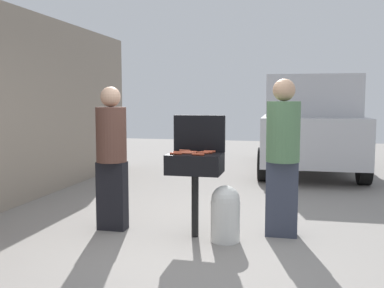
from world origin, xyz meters
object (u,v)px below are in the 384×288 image
object	(u,v)px
hot_dog_1	(190,153)
parked_minivan	(309,124)
hot_dog_2	(191,152)
bbq_grill	(195,167)
hot_dog_5	(210,151)
hot_dog_9	(176,154)
hot_dog_7	(198,154)
person_left	(112,153)
hot_dog_6	(185,151)
person_right	(283,152)
hot_dog_4	(203,153)
hot_dog_0	(207,152)
hot_dog_3	(187,153)
propane_tank	(225,212)
hot_dog_8	(179,152)

from	to	relation	value
hot_dog_1	parked_minivan	size ratio (longest dim) A/B	0.03
hot_dog_2	parked_minivan	bearing A→B (deg)	74.24
bbq_grill	hot_dog_2	size ratio (longest dim) A/B	7.26
hot_dog_5	hot_dog_9	bearing A→B (deg)	-140.29
hot_dog_7	hot_dog_9	size ratio (longest dim) A/B	1.00
hot_dog_5	parked_minivan	world-z (taller)	parked_minivan
hot_dog_5	person_left	xyz separation A→B (m)	(-1.16, -0.08, -0.04)
hot_dog_2	hot_dog_6	distance (m)	0.14
hot_dog_6	person_right	world-z (taller)	person_right
person_left	hot_dog_9	bearing A→B (deg)	2.33
hot_dog_1	hot_dog_4	distance (m)	0.14
hot_dog_0	hot_dog_7	xyz separation A→B (m)	(-0.05, -0.20, 0.00)
hot_dog_6	hot_dog_9	distance (m)	0.28
hot_dog_0	hot_dog_4	xyz separation A→B (m)	(-0.03, -0.05, 0.00)
hot_dog_3	hot_dog_6	world-z (taller)	same
hot_dog_4	hot_dog_9	distance (m)	0.30
hot_dog_3	propane_tank	world-z (taller)	hot_dog_3
bbq_grill	propane_tank	world-z (taller)	bbq_grill
hot_dog_0	hot_dog_6	bearing A→B (deg)	161.41
hot_dog_3	parked_minivan	xyz separation A→B (m)	(1.46, 5.20, 0.07)
propane_tank	hot_dog_8	bearing A→B (deg)	173.22
hot_dog_9	person_left	bearing A→B (deg)	167.27
hot_dog_0	propane_tank	distance (m)	0.69
hot_dog_1	hot_dog_2	xyz separation A→B (m)	(-0.00, 0.06, 0.00)
parked_minivan	hot_dog_4	bearing A→B (deg)	74.35
hot_dog_1	hot_dog_8	bearing A→B (deg)	-177.47
hot_dog_1	parked_minivan	distance (m)	5.35
hot_dog_2	hot_dog_7	size ratio (longest dim) A/B	1.00
hot_dog_8	hot_dog_2	bearing A→B (deg)	26.35
person_right	parked_minivan	world-z (taller)	parked_minivan
hot_dog_4	parked_minivan	distance (m)	5.30
hot_dog_3	hot_dog_0	bearing A→B (deg)	29.16
hot_dog_0	hot_dog_4	size ratio (longest dim) A/B	1.00
hot_dog_1	hot_dog_6	world-z (taller)	same
hot_dog_4	propane_tank	xyz separation A→B (m)	(0.27, -0.09, -0.64)
hot_dog_4	person_left	distance (m)	1.11
hot_dog_5	hot_dog_6	xyz separation A→B (m)	(-0.29, 0.00, 0.00)
hot_dog_0	hot_dog_3	world-z (taller)	same
hot_dog_6	hot_dog_8	size ratio (longest dim) A/B	1.00
person_left	hot_dog_6	bearing A→B (deg)	20.61
parked_minivan	hot_dog_0	bearing A→B (deg)	74.58
hot_dog_0	person_left	bearing A→B (deg)	179.66
hot_dog_0	person_right	world-z (taller)	person_right
hot_dog_3	hot_dog_4	distance (m)	0.17
propane_tank	person_left	xyz separation A→B (m)	(-1.38, 0.14, 0.60)
hot_dog_3	propane_tank	xyz separation A→B (m)	(0.43, -0.03, -0.64)
hot_dog_1	hot_dog_7	world-z (taller)	same
person_right	bbq_grill	bearing A→B (deg)	29.40
hot_dog_0	hot_dog_9	bearing A→B (deg)	-149.16
hot_dog_5	parked_minivan	xyz separation A→B (m)	(1.25, 5.00, 0.07)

